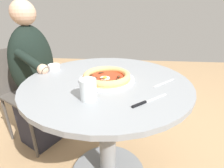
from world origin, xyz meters
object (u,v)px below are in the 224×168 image
object	(u,v)px
fork_utensil	(164,83)
diner_person	(37,87)
dining_table	(107,112)
steak_knife	(145,102)
pizza_on_plate	(108,77)
cafe_chair_diner	(28,85)
ramekin_capers	(54,67)
water_glass	(88,91)

from	to	relation	value
fork_utensil	diner_person	xyz separation A→B (m)	(-0.94, 0.36, -0.23)
dining_table	steak_knife	size ratio (longest dim) A/B	5.53
pizza_on_plate	cafe_chair_diner	size ratio (longest dim) A/B	0.38
dining_table	pizza_on_plate	world-z (taller)	pizza_on_plate
pizza_on_plate	fork_utensil	bearing A→B (deg)	-2.31
steak_knife	cafe_chair_diner	xyz separation A→B (m)	(-0.94, 0.65, -0.25)
dining_table	diner_person	world-z (taller)	diner_person
dining_table	fork_utensil	distance (m)	0.38
ramekin_capers	fork_utensil	world-z (taller)	ramekin_capers
steak_knife	water_glass	bearing A→B (deg)	177.43
water_glass	ramekin_capers	size ratio (longest dim) A/B	1.27
steak_knife	diner_person	world-z (taller)	diner_person
fork_utensil	cafe_chair_diner	bearing A→B (deg)	158.16
dining_table	fork_utensil	bearing A→B (deg)	-1.86
pizza_on_plate	cafe_chair_diner	distance (m)	0.90
steak_knife	dining_table	bearing A→B (deg)	129.62
fork_utensil	cafe_chair_diner	world-z (taller)	cafe_chair_diner
water_glass	ramekin_capers	distance (m)	0.49
pizza_on_plate	ramekin_capers	xyz separation A→B (m)	(-0.37, 0.15, -0.00)
water_glass	dining_table	bearing A→B (deg)	76.01
dining_table	water_glass	bearing A→B (deg)	-103.99
dining_table	pizza_on_plate	xyz separation A→B (m)	(0.00, 0.00, 0.23)
dining_table	ramekin_capers	bearing A→B (deg)	157.35
diner_person	water_glass	bearing A→B (deg)	-45.06
dining_table	cafe_chair_diner	distance (m)	0.86
cafe_chair_diner	water_glass	bearing A→B (deg)	-42.77
dining_table	ramekin_capers	size ratio (longest dim) A/B	12.38
dining_table	steak_knife	xyz separation A→B (m)	(0.19, -0.24, 0.22)
water_glass	ramekin_capers	world-z (taller)	water_glass
ramekin_capers	cafe_chair_diner	size ratio (longest dim) A/B	0.09
steak_knife	diner_person	size ratio (longest dim) A/B	0.14
ramekin_capers	diner_person	size ratio (longest dim) A/B	0.06
dining_table	water_glass	size ratio (longest dim) A/B	9.72
dining_table	cafe_chair_diner	xyz separation A→B (m)	(-0.75, 0.42, -0.04)
fork_utensil	diner_person	world-z (taller)	diner_person
water_glass	steak_knife	size ratio (longest dim) A/B	0.57
pizza_on_plate	diner_person	distance (m)	0.76
steak_knife	cafe_chair_diner	distance (m)	1.17
fork_utensil	diner_person	size ratio (longest dim) A/B	0.11
ramekin_capers	dining_table	bearing A→B (deg)	-22.65
pizza_on_plate	fork_utensil	xyz separation A→B (m)	(0.31, -0.01, -0.02)
fork_utensil	pizza_on_plate	bearing A→B (deg)	177.69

